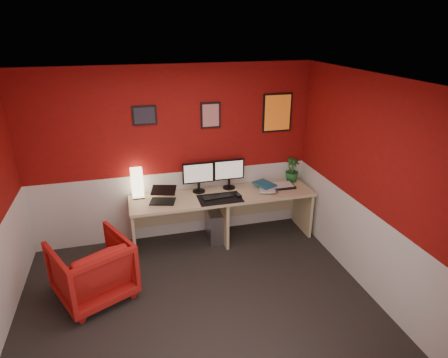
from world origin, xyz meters
TOP-DOWN VIEW (x-y plane):
  - ground at (0.00, 0.00)m, footprint 4.00×3.50m
  - ceiling at (0.00, 0.00)m, footprint 4.00×3.50m
  - wall_back at (0.00, 1.75)m, footprint 4.00×0.01m
  - wall_front at (0.00, -1.75)m, footprint 4.00×0.01m
  - wall_right at (2.00, 0.00)m, footprint 0.01×3.50m
  - wainscot_back at (0.00, 1.75)m, footprint 4.00×0.01m
  - wainscot_right at (2.00, 0.00)m, footprint 0.01×3.50m
  - desk at (0.63, 1.41)m, footprint 2.60×0.65m
  - shoji_lamp at (-0.53, 1.62)m, footprint 0.16×0.16m
  - laptop at (-0.22, 1.37)m, footprint 0.38×0.31m
  - monitor_left at (0.33, 1.59)m, footprint 0.45×0.06m
  - monitor_right at (0.78, 1.61)m, footprint 0.45×0.06m
  - desk_mat at (0.56, 1.28)m, footprint 0.60×0.38m
  - keyboard at (0.54, 1.32)m, footprint 0.43×0.18m
  - mouse at (0.83, 1.27)m, footprint 0.08×0.11m
  - book_bottom at (1.21, 1.41)m, footprint 0.23×0.30m
  - book_middle at (1.18, 1.39)m, footprint 0.30×0.35m
  - book_top at (1.17, 1.42)m, footprint 0.33×0.38m
  - zen_tray at (1.55, 1.44)m, footprint 0.36×0.26m
  - potted_plant at (1.78, 1.62)m, footprint 0.23×0.23m
  - pc_tower at (0.53, 1.47)m, footprint 0.22×0.46m
  - armchair at (-1.13, 0.57)m, footprint 1.06×1.07m
  - art_left at (-0.35, 1.74)m, footprint 0.32×0.02m
  - art_center at (0.55, 1.74)m, footprint 0.28×0.02m
  - art_right at (1.54, 1.74)m, footprint 0.44×0.02m

SIDE VIEW (x-z plane):
  - ground at x=0.00m, z-range -0.01..0.01m
  - pc_tower at x=0.53m, z-range 0.00..0.45m
  - desk at x=0.63m, z-range 0.00..0.73m
  - armchair at x=-1.13m, z-range 0.00..0.73m
  - wainscot_back at x=0.00m, z-range 0.00..1.00m
  - wainscot_right at x=2.00m, z-range 0.00..1.00m
  - desk_mat at x=0.56m, z-range 0.73..0.74m
  - book_bottom at x=1.21m, z-range 0.73..0.76m
  - keyboard at x=0.54m, z-range 0.74..0.75m
  - zen_tray at x=1.55m, z-range 0.73..0.76m
  - mouse at x=0.83m, z-range 0.74..0.77m
  - book_middle at x=1.18m, z-range 0.76..0.78m
  - book_top at x=1.17m, z-range 0.78..0.81m
  - laptop at x=-0.22m, z-range 0.73..0.95m
  - potted_plant at x=1.78m, z-range 0.73..1.10m
  - shoji_lamp at x=-0.53m, z-range 0.73..1.13m
  - monitor_left at x=0.33m, z-range 0.73..1.31m
  - monitor_right at x=0.78m, z-range 0.73..1.31m
  - wall_back at x=0.00m, z-range 0.00..2.50m
  - wall_front at x=0.00m, z-range 0.00..2.50m
  - wall_right at x=2.00m, z-range 0.00..2.50m
  - art_right at x=1.54m, z-range 1.50..2.06m
  - art_center at x=0.55m, z-range 1.62..1.98m
  - art_left at x=-0.35m, z-range 1.72..1.98m
  - ceiling at x=0.00m, z-range 2.50..2.50m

